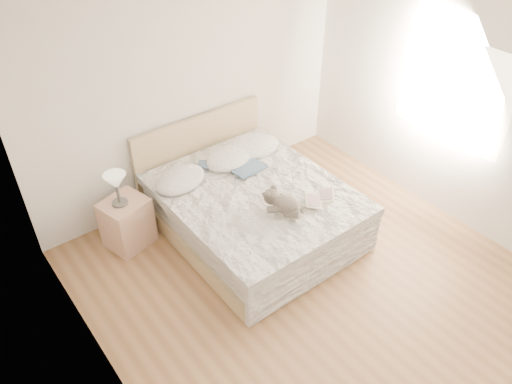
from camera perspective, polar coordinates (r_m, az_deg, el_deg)
floor at (r=5.05m, az=7.71°, el=-11.27°), size 4.00×4.50×0.00m
ceiling at (r=3.53m, az=11.48°, el=19.19°), size 4.00×4.50×0.00m
wall_back at (r=5.67m, az=-7.36°, el=11.88°), size 4.00×0.02×2.70m
wall_left at (r=3.31m, az=-16.46°, el=-11.38°), size 0.02×4.50×2.70m
wall_right at (r=5.60m, az=23.96°, el=8.50°), size 0.02×4.50×2.70m
window at (r=5.67m, az=21.64°, el=10.64°), size 0.02×1.30×1.10m
bed at (r=5.47m, az=-0.67°, el=-1.79°), size 1.72×2.14×1.00m
nightstand at (r=5.49m, az=-14.52°, el=-3.43°), size 0.54×0.50×0.56m
table_lamp at (r=5.16m, az=-15.72°, el=0.99°), size 0.29×0.29×0.36m
pillow_left at (r=5.38m, az=-8.60°, el=1.41°), size 0.69×0.56×0.18m
pillow_middle at (r=5.67m, az=-3.03°, el=3.93°), size 0.69×0.54×0.18m
pillow_right at (r=5.86m, az=-0.53°, el=5.20°), size 0.76×0.61×0.20m
blouse at (r=5.60m, az=-1.80°, el=3.37°), size 0.60×0.64×0.02m
photo_book at (r=5.45m, az=-8.41°, el=1.83°), size 0.39×0.36×0.02m
childrens_book at (r=5.12m, az=7.31°, el=-0.73°), size 0.41×0.41×0.02m
teddy_bear at (r=4.90m, az=3.46°, el=-2.15°), size 0.39×0.45×0.20m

